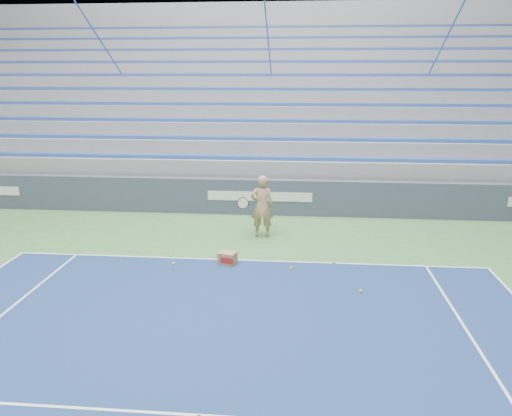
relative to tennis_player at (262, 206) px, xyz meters
The scene contains 9 objects.
sponsor_barrier 2.19m from the tennis_player, 95.83° to the left, with size 30.00×0.32×1.10m.
bleachers 8.03m from the tennis_player, 91.63° to the left, with size 31.00×9.15×7.30m.
tennis_player is the anchor object (origin of this frame).
ball_box 2.29m from the tennis_player, 106.56° to the right, with size 0.45×0.39×0.29m.
tennis_ball_0 3.02m from the tennis_player, 129.27° to the right, with size 0.07×0.07×0.07m, color #C1DC2D.
tennis_ball_1 4.14m from the tennis_player, 56.20° to the right, with size 0.07×0.07×0.07m, color #C1DC2D.
tennis_ball_2 2.56m from the tennis_player, 69.75° to the right, with size 0.07×0.07×0.07m, color #C1DC2D.
tennis_ball_3 2.71m from the tennis_player, 45.42° to the right, with size 0.07×0.07×0.07m, color #C1DC2D.
tennis_ball_4 2.81m from the tennis_player, 139.76° to the right, with size 0.07×0.07×0.07m, color #C1DC2D.
Camera 1 is at (1.22, 1.02, 4.27)m, focal length 35.00 mm.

